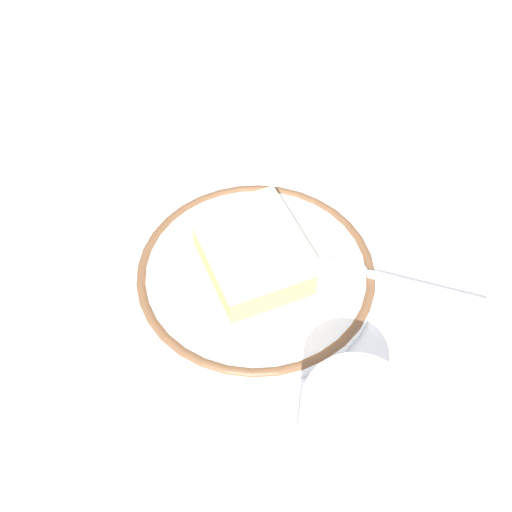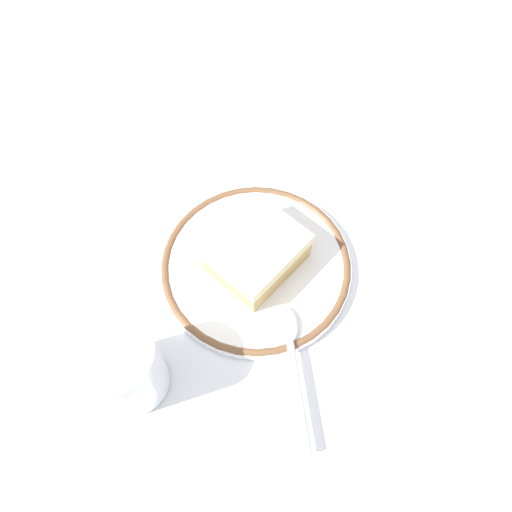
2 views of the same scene
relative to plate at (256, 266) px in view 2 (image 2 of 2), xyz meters
The scene contains 6 objects.
ground_plane 0.02m from the plate, 59.10° to the right, with size 2.40×2.40×0.00m, color #B7B2A8.
placemat 0.02m from the plate, 59.10° to the right, with size 0.44×0.39×0.00m, color white.
plate is the anchor object (origin of this frame).
cake_slice 0.03m from the plate, 96.13° to the left, with size 0.12×0.13×0.04m.
spoon 0.11m from the plate, 60.15° to the right, with size 0.06×0.15×0.01m.
cup 0.18m from the plate, 123.29° to the right, with size 0.07×0.07×0.09m.
Camera 2 is at (0.04, -0.25, 0.53)m, focal length 35.59 mm.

